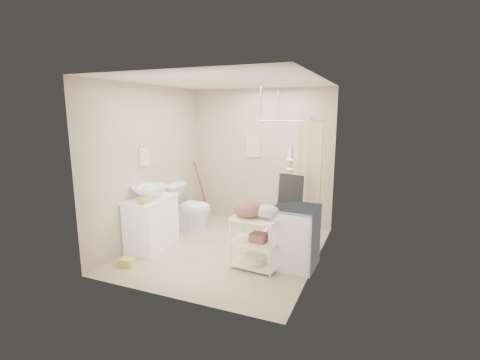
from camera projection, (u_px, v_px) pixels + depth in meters
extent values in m
plane|color=#BFAF8F|center=(227.00, 249.00, 5.57)|extent=(3.20, 3.20, 0.00)
cube|color=silver|center=(226.00, 81.00, 5.06)|extent=(2.80, 3.20, 0.04)
cube|color=#BDAB92|center=(261.00, 157.00, 6.76)|extent=(2.80, 0.04, 2.60)
cube|color=#BDAB92|center=(166.00, 191.00, 3.86)|extent=(2.80, 0.04, 2.60)
cube|color=#BDAB92|center=(151.00, 164.00, 5.84)|extent=(0.04, 3.20, 2.60)
cube|color=#BDAB92|center=(319.00, 175.00, 4.78)|extent=(0.04, 3.20, 2.60)
cube|color=white|center=(152.00, 223.00, 5.58)|extent=(0.58, 0.96, 0.82)
imported|color=white|center=(150.00, 192.00, 5.48)|extent=(0.74, 0.74, 0.20)
cube|color=gold|center=(144.00, 201.00, 5.15)|extent=(0.18, 0.16, 0.09)
cube|color=yellow|center=(127.00, 261.00, 4.94)|extent=(0.32, 0.26, 0.15)
imported|color=white|center=(191.00, 207.00, 6.46)|extent=(0.86, 0.52, 0.85)
imported|color=#97462A|center=(258.00, 217.00, 6.79)|extent=(0.17, 0.13, 0.29)
imported|color=#985523|center=(271.00, 216.00, 6.76)|extent=(0.24, 0.24, 0.34)
cube|color=beige|center=(253.00, 146.00, 6.76)|extent=(0.28, 0.03, 0.42)
imported|color=white|center=(290.00, 151.00, 6.45)|extent=(0.11, 0.11, 0.25)
imported|color=#303E97|center=(297.00, 154.00, 6.39)|extent=(0.09, 0.09, 0.17)
cube|color=silver|center=(295.00, 236.00, 4.89)|extent=(0.61, 0.63, 0.87)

